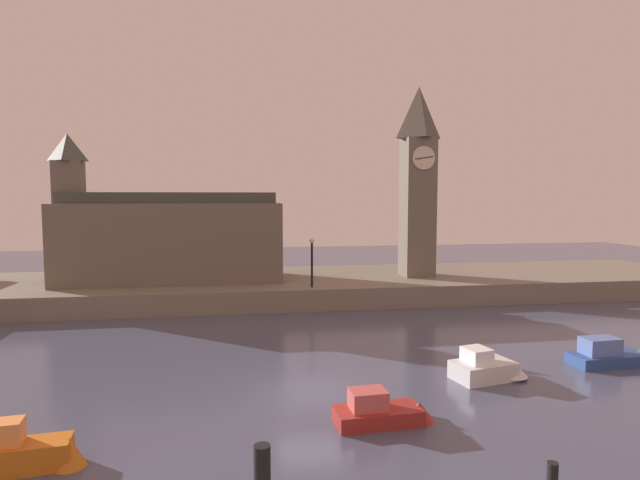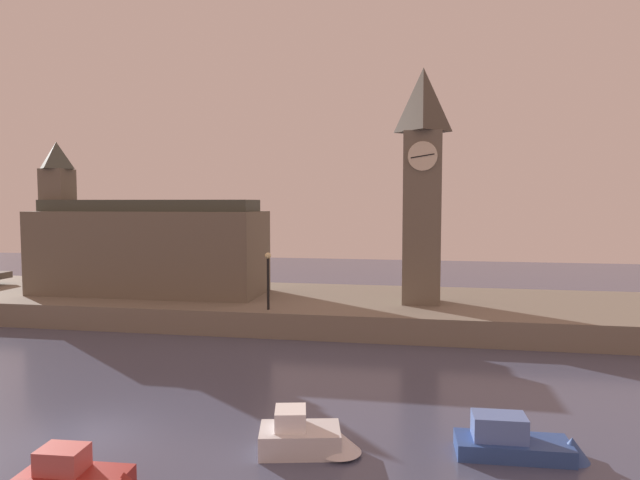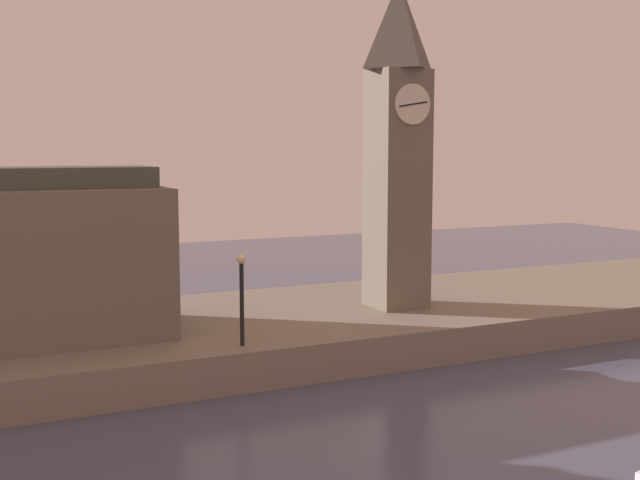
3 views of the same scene
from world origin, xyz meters
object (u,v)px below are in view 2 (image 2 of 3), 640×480
at_px(boat_ferry_white, 309,437).
at_px(boat_dinghy_red, 86,478).
at_px(streetlamp, 268,273).
at_px(boat_tour_blue, 525,444).
at_px(clock_tower, 422,182).
at_px(parliament_hall, 144,247).

relative_size(boat_ferry_white, boat_dinghy_red, 0.97).
height_order(streetlamp, boat_tour_blue, streetlamp).
xyz_separation_m(streetlamp, boat_dinghy_red, (-0.05, -18.35, -3.28)).
distance_m(streetlamp, boat_ferry_white, 16.21).
distance_m(clock_tower, boat_ferry_white, 21.05).
relative_size(boat_tour_blue, boat_ferry_white, 1.19).
bearing_deg(boat_dinghy_red, parliament_hall, 114.17).
distance_m(parliament_hall, streetlamp, 11.27).
bearing_deg(boat_tour_blue, clock_tower, 100.01).
xyz_separation_m(clock_tower, parliament_hall, (-19.26, 0.54, -4.40)).
xyz_separation_m(boat_tour_blue, boat_dinghy_red, (-12.19, -4.31, -0.03)).
xyz_separation_m(boat_tour_blue, boat_ferry_white, (-6.68, -0.89, 0.06)).
bearing_deg(parliament_hall, clock_tower, -1.61).
distance_m(clock_tower, boat_dinghy_red, 25.58).
xyz_separation_m(parliament_hall, streetlamp, (10.29, -4.46, -1.11)).
xyz_separation_m(clock_tower, boat_ferry_white, (-3.51, -18.84, -8.69)).
relative_size(streetlamp, boat_dinghy_red, 0.95).
bearing_deg(clock_tower, parliament_hall, 178.39).
bearing_deg(clock_tower, boat_dinghy_red, -112.05).
height_order(parliament_hall, boat_tour_blue, parliament_hall).
bearing_deg(streetlamp, parliament_hall, 156.57).
height_order(clock_tower, boat_tour_blue, clock_tower).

